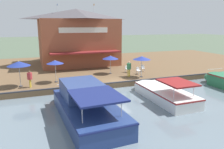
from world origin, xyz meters
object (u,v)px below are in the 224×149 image
object	(u,v)px
patio_umbrella_near_quay_edge	(55,62)
patio_umbrella_back_row	(110,57)
patio_umbrella_mid_patio_left	(142,58)
motorboat_distant_upstream	(161,92)
waterfront_restaurant	(77,36)
person_at_quay_edge	(30,77)
motorboat_fourth_along	(84,103)
cafe_chair_mid_patio	(143,68)
cafe_chair_under_first_umbrella	(127,69)
patio_umbrella_far_corner	(19,64)
person_mid_patio	(129,67)
cafe_chair_far_corner_seat	(138,70)
tree_upstream_bank	(92,28)

from	to	relation	value
patio_umbrella_near_quay_edge	patio_umbrella_back_row	xyz separation A→B (m)	(-1.85, 6.71, -0.12)
patio_umbrella_mid_patio_left	motorboat_distant_upstream	distance (m)	6.21
waterfront_restaurant	person_at_quay_edge	bearing A→B (deg)	-30.62
patio_umbrella_back_row	motorboat_fourth_along	distance (m)	11.53
patio_umbrella_near_quay_edge	motorboat_fourth_along	distance (m)	8.30
cafe_chair_mid_patio	person_at_quay_edge	world-z (taller)	person_at_quay_edge
person_at_quay_edge	waterfront_restaurant	bearing A→B (deg)	149.38
patio_umbrella_mid_patio_left	motorboat_fourth_along	size ratio (longest dim) A/B	0.25
cafe_chair_under_first_umbrella	patio_umbrella_far_corner	bearing A→B (deg)	-79.44
waterfront_restaurant	cafe_chair_mid_patio	bearing A→B (deg)	34.81
patio_umbrella_near_quay_edge	person_mid_patio	distance (m)	8.25
cafe_chair_under_first_umbrella	motorboat_fourth_along	bearing A→B (deg)	-38.80
cafe_chair_under_first_umbrella	motorboat_distant_upstream	distance (m)	8.62
cafe_chair_far_corner_seat	tree_upstream_bank	size ratio (longest dim) A/B	0.11
waterfront_restaurant	tree_upstream_bank	distance (m)	4.97
patio_umbrella_far_corner	motorboat_distant_upstream	bearing A→B (deg)	61.90
cafe_chair_under_first_umbrella	tree_upstream_bank	xyz separation A→B (m)	(-12.51, -0.98, 4.76)
person_at_quay_edge	patio_umbrella_near_quay_edge	bearing A→B (deg)	114.32
tree_upstream_bank	cafe_chair_mid_patio	bearing A→B (deg)	13.46
patio_umbrella_far_corner	cafe_chair_far_corner_seat	bearing A→B (deg)	94.01
tree_upstream_bank	patio_umbrella_far_corner	bearing A→B (deg)	-37.53
patio_umbrella_mid_patio_left	motorboat_distant_upstream	size ratio (longest dim) A/B	0.32
cafe_chair_under_first_umbrella	cafe_chair_far_corner_seat	bearing A→B (deg)	31.79
cafe_chair_under_first_umbrella	person_mid_patio	size ratio (longest dim) A/B	0.48
patio_umbrella_near_quay_edge	cafe_chair_mid_patio	size ratio (longest dim) A/B	2.75
patio_umbrella_near_quay_edge	tree_upstream_bank	bearing A→B (deg)	150.87
patio_umbrella_near_quay_edge	cafe_chair_far_corner_seat	xyz separation A→B (m)	(-0.41, 9.80, -1.64)
patio_umbrella_far_corner	motorboat_fourth_along	size ratio (longest dim) A/B	0.26
patio_umbrella_far_corner	cafe_chair_under_first_umbrella	bearing A→B (deg)	100.56
patio_umbrella_near_quay_edge	person_at_quay_edge	world-z (taller)	patio_umbrella_near_quay_edge
motorboat_fourth_along	cafe_chair_mid_patio	bearing A→B (deg)	133.92
motorboat_fourth_along	patio_umbrella_mid_patio_left	bearing A→B (deg)	129.79
patio_umbrella_back_row	motorboat_distant_upstream	xyz separation A→B (m)	(8.65, 1.64, -1.97)
person_at_quay_edge	person_mid_patio	world-z (taller)	person_mid_patio
person_at_quay_edge	tree_upstream_bank	xyz separation A→B (m)	(-15.44, 10.50, 4.22)
cafe_chair_under_first_umbrella	cafe_chair_far_corner_seat	distance (m)	1.62
patio_umbrella_far_corner	patio_umbrella_back_row	xyz separation A→B (m)	(-2.37, 10.12, -0.26)
tree_upstream_bank	person_at_quay_edge	bearing A→B (deg)	-34.21
cafe_chair_far_corner_seat	cafe_chair_under_first_umbrella	bearing A→B (deg)	-148.21
cafe_chair_far_corner_seat	motorboat_fourth_along	world-z (taller)	motorboat_fourth_along
waterfront_restaurant	patio_umbrella_back_row	distance (m)	9.49
patio_umbrella_mid_patio_left	cafe_chair_mid_patio	bearing A→B (deg)	148.71
cafe_chair_mid_patio	tree_upstream_bank	world-z (taller)	tree_upstream_bank
person_mid_patio	tree_upstream_bank	distance (m)	15.18
patio_umbrella_mid_patio_left	cafe_chair_mid_patio	distance (m)	3.53
cafe_chair_far_corner_seat	patio_umbrella_back_row	bearing A→B (deg)	-115.00
patio_umbrella_back_row	person_at_quay_edge	distance (m)	9.77
cafe_chair_under_first_umbrella	patio_umbrella_back_row	bearing A→B (deg)	-91.58
patio_umbrella_mid_patio_left	cafe_chair_under_first_umbrella	distance (m)	3.37
cafe_chair_far_corner_seat	motorboat_fourth_along	xyz separation A→B (m)	(8.46, -8.77, -0.12)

